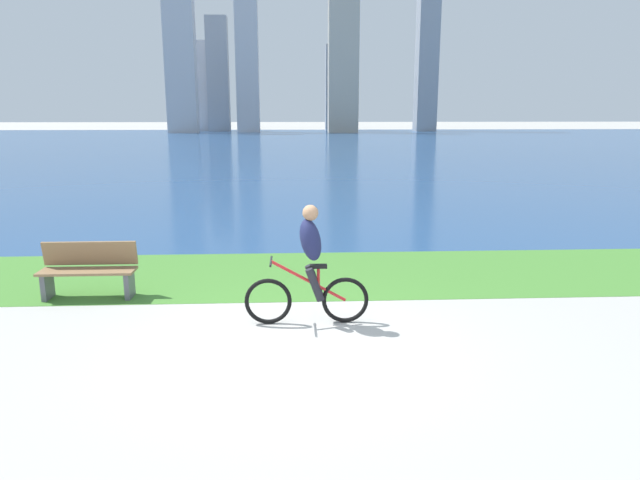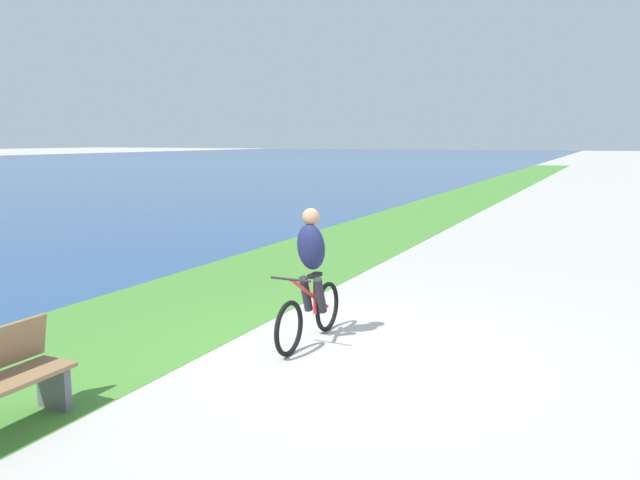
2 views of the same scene
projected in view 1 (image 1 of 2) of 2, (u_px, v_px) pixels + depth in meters
The scene contains 6 objects.
ground_plane at pixel (296, 346), 7.47m from camera, with size 300.00×300.00×0.00m, color #B2AFA8.
grass_strip_bayside at pixel (294, 274), 10.74m from camera, with size 120.00×3.23×0.01m, color #478433.
bay_water_surface at pixel (290, 144), 52.17m from camera, with size 300.00×81.81×0.00m, color navy.
cyclist_lead at pixel (309, 266), 8.09m from camera, with size 1.76×0.52×1.71m.
bench_near_path at pixel (89, 270), 9.34m from camera, with size 1.50×0.47×0.90m.
city_skyline_far_shore at pixel (295, 59), 80.57m from camera, with size 37.63×10.69×25.41m.
Camera 1 is at (-0.06, -7.00, 2.96)m, focal length 32.53 mm.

